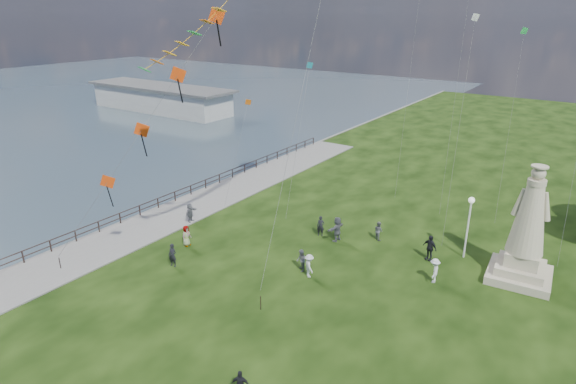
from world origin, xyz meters
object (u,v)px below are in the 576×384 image
Objects in this scene: pier_pavilion at (160,98)px; lamppost at (470,215)px; person_11 at (337,229)px; person_9 at (430,248)px; person_10 at (186,236)px; statue at (526,238)px; person_1 at (301,260)px; person_2 at (309,266)px; person_7 at (378,231)px; person_0 at (173,255)px; person_6 at (321,226)px; person_5 at (190,214)px; person_8 at (434,271)px.

pier_pavilion is 6.55× the size of lamppost.
person_9 is at bearing 106.61° from person_11.
statue is at bearing -68.73° from person_10.
statue is at bearing -13.65° from lamppost.
lamppost reaches higher than person_1.
person_2 is 0.85× the size of person_9.
person_10 reaches higher than person_1.
pier_pavilion is at bearing -165.98° from person_1.
person_7 is (-10.01, 0.08, -2.19)m from statue.
person_9 is (14.11, 10.84, 0.10)m from person_0.
person_6 is at bearing -176.94° from statue.
person_5 is 1.08× the size of person_7.
person_11 is at bearing -84.91° from person_5.
person_7 is (54.26, -26.58, -1.10)m from pier_pavilion.
person_5 is at bearing -139.79° from person_1.
statue is 14.27m from person_6.
lamppost is 2.37× the size of person_11.
person_11 is at bearing -113.96° from person_8.
person_0 is 0.86× the size of person_11.
lamppost is at bearing 115.81° from person_11.
statue is 3.93m from lamppost.
person_2 is 9.99m from person_10.
person_5 is at bearing -95.58° from person_8.
person_2 is 0.96× the size of person_8.
lamppost reaches higher than person_7.
person_5 is 1.00× the size of person_10.
person_10 is at bearing -84.43° from person_8.
person_7 is (9.83, 11.77, -0.10)m from person_0.
person_11 reaches higher than person_7.
person_8 reaches higher than person_6.
person_2 is 1.00× the size of person_5.
statue is at bearing -150.57° from person_7.
person_1 is at bearing 102.61° from person_7.
person_10 is (-16.88, -5.36, -0.03)m from person_8.
person_6 is at bearing -164.70° from lamppost.
person_9 is (18.37, 4.96, 0.14)m from person_5.
person_7 is at bearing -173.76° from person_9.
person_6 is at bearing -112.28° from person_8.
person_9 is at bearing -162.39° from person_7.
person_7 is 0.93× the size of person_10.
pier_pavilion is 19.30× the size of person_1.
person_1 is 8.64m from person_8.
person_1 is (7.56, 4.45, -0.05)m from person_0.
lamppost is 2.45× the size of person_9.
person_1 is at bearing -33.10° from pier_pavilion.
person_7 is (-6.22, -0.85, -2.57)m from lamppost.
pier_pavilion is 59.10m from person_11.
statue is at bearing 20.22° from person_0.
person_2 is 1.00× the size of person_10.
person_0 is 1.13× the size of person_7.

